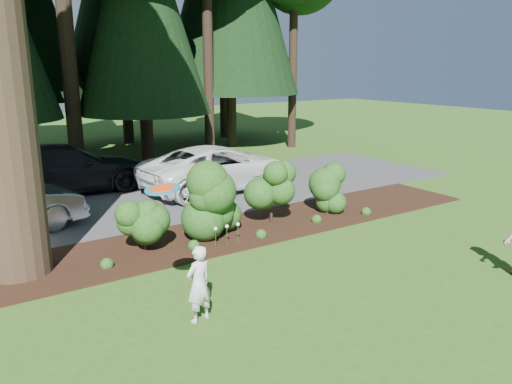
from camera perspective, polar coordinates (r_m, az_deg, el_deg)
ground at (r=10.12m, az=5.16°, el=-10.01°), size 80.00×80.00×0.00m
mulch_bed at (r=12.62m, az=-4.09°, el=-4.84°), size 16.00×2.50×0.05m
driveway at (r=16.31m, az=-11.47°, el=-0.69°), size 22.00×6.00×0.03m
shrub_row at (r=12.67m, az=-0.87°, el=-1.01°), size 6.53×1.60×1.61m
lily_cluster at (r=11.63m, az=-3.35°, el=-4.06°), size 0.69×0.09×0.57m
car_white_suv at (r=16.94m, az=-4.23°, el=2.79°), size 5.58×2.87×1.50m
car_dark_suv at (r=17.66m, az=-21.12°, el=2.50°), size 5.64×2.48×1.61m
child at (r=8.39m, az=-6.55°, el=-10.39°), size 0.54×0.42×1.33m
frisbee at (r=7.71m, az=-10.66°, el=0.35°), size 0.54×0.54×0.10m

